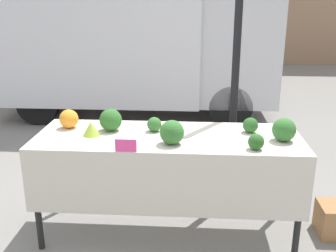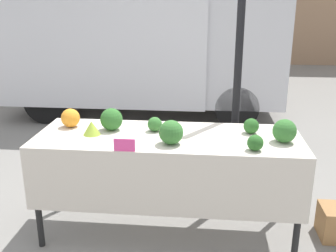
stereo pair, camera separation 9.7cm
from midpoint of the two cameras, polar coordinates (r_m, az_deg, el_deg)
ground_plane at (r=3.52m, az=0.82°, el=-14.90°), size 40.00×40.00×0.00m
tent_pole at (r=3.60m, az=10.86°, el=7.39°), size 0.07×0.07×2.53m
parked_truck at (r=6.77m, az=-4.27°, el=13.90°), size 4.46×1.99×2.72m
market_table at (r=3.11m, az=0.78°, el=-3.78°), size 2.11×0.76×0.87m
orange_cauliflower at (r=3.41m, az=-13.18°, el=1.15°), size 0.16×0.16×0.16m
romanesco_head at (r=3.18m, az=-10.17°, el=-0.29°), size 0.14×0.14×0.11m
broccoli_head_0 at (r=3.21m, az=-1.07°, el=0.26°), size 0.12×0.12×0.12m
broccoli_head_1 at (r=3.10m, az=17.42°, el=-0.70°), size 0.18×0.18×0.18m
broccoli_head_2 at (r=3.24m, az=12.83°, el=-0.01°), size 0.12×0.12×0.12m
broccoli_head_3 at (r=3.26m, az=-7.37°, el=0.97°), size 0.18×0.18×0.18m
broccoli_head_4 at (r=2.92m, az=1.40°, el=-0.93°), size 0.18×0.18×0.18m
broccoli_head_5 at (r=2.89m, az=13.50°, el=-2.39°), size 0.12×0.12×0.12m
price_sign at (r=2.81m, az=-5.37°, el=-2.78°), size 0.15×0.01×0.09m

